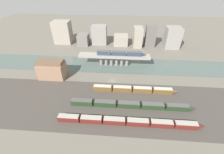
{
  "coord_description": "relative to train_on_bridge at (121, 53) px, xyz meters",
  "views": [
    {
      "loc": [
        6.39,
        -87.12,
        64.43
      ],
      "look_at": [
        0.0,
        -0.99,
        3.78
      ],
      "focal_mm": 24.0,
      "sensor_mm": 36.0,
      "label": 1
    }
  ],
  "objects": [
    {
      "name": "railbed_yard",
      "position": [
        -5.54,
        -46.02,
        -11.12
      ],
      "size": [
        280.0,
        42.0,
        0.01
      ],
      "primitive_type": "cube",
      "color": "#423D38",
      "rests_on": "ground"
    },
    {
      "name": "bridge",
      "position": [
        -5.54,
        0.0,
        -3.91
      ],
      "size": [
        57.86,
        7.76,
        9.44
      ],
      "color": "gray",
      "rests_on": "ground"
    },
    {
      "name": "city_block_far_left",
      "position": [
        -63.78,
        45.28,
        0.5
      ],
      "size": [
        17.91,
        12.94,
        23.26
      ],
      "primitive_type": "cube",
      "color": "gray",
      "rests_on": "ground"
    },
    {
      "name": "city_block_right",
      "position": [
        -1.0,
        45.27,
        -6.27
      ],
      "size": [
        14.51,
        15.39,
        9.7
      ],
      "primitive_type": "cube",
      "color": "gray",
      "rests_on": "ground"
    },
    {
      "name": "train_yard_far",
      "position": [
        9.88,
        -33.29,
        -9.26
      ],
      "size": [
        55.14,
        2.85,
        3.81
      ],
      "color": "brown",
      "rests_on": "ground"
    },
    {
      "name": "warehouse_building",
      "position": [
        -49.6,
        -20.34,
        -4.66
      ],
      "size": [
        18.43,
        11.36,
        13.61
      ],
      "color": "#937056",
      "rests_on": "ground"
    },
    {
      "name": "river_water",
      "position": [
        -5.54,
        0.0,
        -11.12
      ],
      "size": [
        320.0,
        25.82,
        0.01
      ],
      "primitive_type": "cube",
      "color": "#4C5B56",
      "rests_on": "ground"
    },
    {
      "name": "city_block_far_right",
      "position": [
        16.41,
        42.35,
        -1.46
      ],
      "size": [
        8.67,
        15.28,
        19.33
      ],
      "primitive_type": "cube",
      "color": "gray",
      "rests_on": "ground"
    },
    {
      "name": "city_block_center",
      "position": [
        -23.95,
        44.38,
        -1.18
      ],
      "size": [
        15.32,
        9.78,
        19.89
      ],
      "primitive_type": "cube",
      "color": "gray",
      "rests_on": "ground"
    },
    {
      "name": "train_yard_near",
      "position": [
        5.82,
        -59.22,
        -9.37
      ],
      "size": [
        74.95,
        3.05,
        3.58
      ],
      "color": "#5B1E19",
      "rests_on": "ground"
    },
    {
      "name": "city_block_low",
      "position": [
        51.03,
        41.88,
        -0.92
      ],
      "size": [
        14.52,
        14.49,
        20.41
      ],
      "primitive_type": "cube",
      "color": "gray",
      "rests_on": "ground"
    },
    {
      "name": "train_on_bridge",
      "position": [
        0.0,
        0.0,
        0.0
      ],
      "size": [
        39.48,
        3.08,
        3.46
      ],
      "color": "#2D384C",
      "rests_on": "bridge"
    },
    {
      "name": "city_block_left",
      "position": [
        -40.83,
        41.23,
        -5.44
      ],
      "size": [
        11.05,
        12.19,
        11.37
      ],
      "primitive_type": "cube",
      "color": "slate",
      "rests_on": "ground"
    },
    {
      "name": "train_yard_mid",
      "position": [
        7.68,
        -47.1,
        -9.4
      ],
      "size": [
        72.07,
        3.2,
        3.53
      ],
      "color": "#23381E",
      "rests_on": "ground"
    },
    {
      "name": "city_block_tall",
      "position": [
        29.13,
        42.85,
        -0.23
      ],
      "size": [
        10.1,
        8.44,
        21.79
      ],
      "primitive_type": "cube",
      "color": "#605B56",
      "rests_on": "ground"
    },
    {
      "name": "ground_plane",
      "position": [
        -5.54,
        -22.02,
        -11.12
      ],
      "size": [
        400.0,
        400.0,
        0.0
      ],
      "primitive_type": "plane",
      "color": "#666056"
    }
  ]
}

